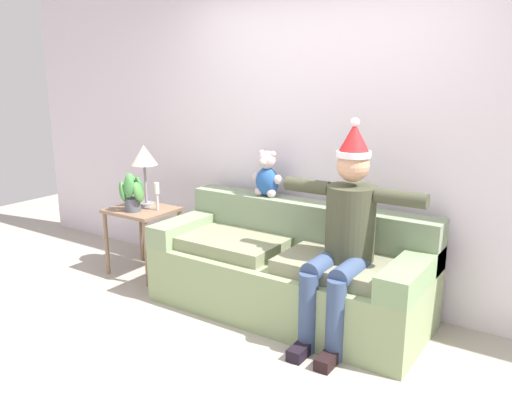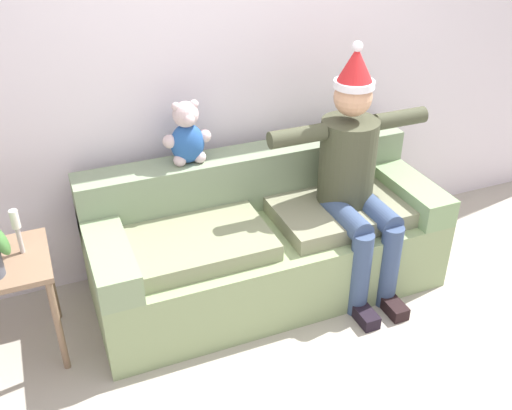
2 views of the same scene
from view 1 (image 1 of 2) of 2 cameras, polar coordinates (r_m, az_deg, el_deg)
ground_plane at (r=3.43m, az=-5.54°, el=-17.65°), size 10.00×10.00×0.00m
back_wall at (r=4.24m, az=7.47°, el=7.94°), size 7.00×0.10×2.70m
couch at (r=4.05m, az=3.73°, el=-7.16°), size 2.12×0.86×0.82m
person_seated at (r=3.55m, az=9.67°, el=-2.86°), size 1.02×0.77×1.53m
teddy_bear at (r=4.26m, az=1.22°, el=3.24°), size 0.29×0.17×0.38m
side_table at (r=4.85m, az=-12.36°, el=-1.49°), size 0.57×0.49×0.62m
table_lamp at (r=4.83m, az=-12.18°, el=5.04°), size 0.24×0.24×0.56m
potted_plant at (r=4.71m, az=-13.43°, el=1.28°), size 0.27×0.26×0.34m
candle_tall at (r=4.90m, az=-13.97°, el=1.39°), size 0.04×0.04×0.21m
candle_short at (r=4.70m, az=-10.82°, el=1.36°), size 0.04×0.04×0.25m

